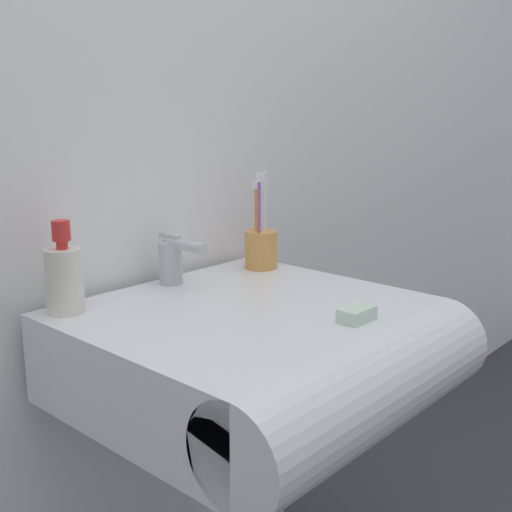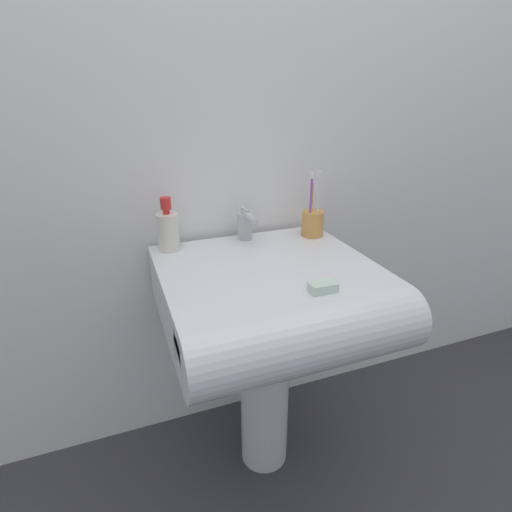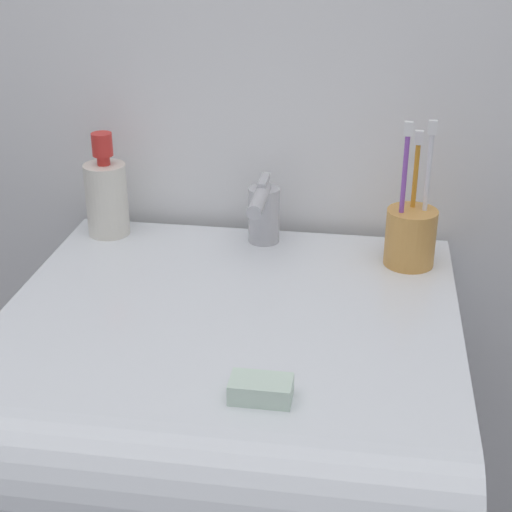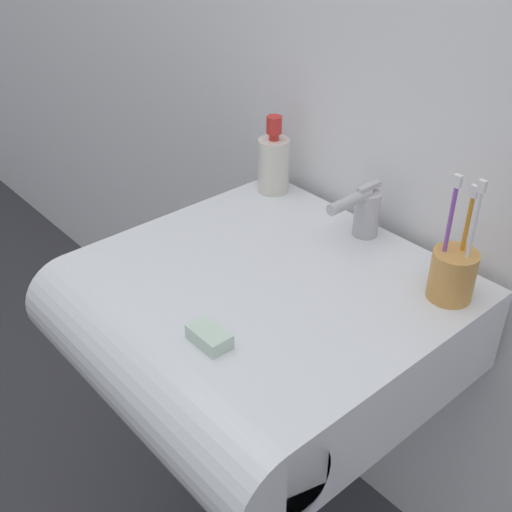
{
  "view_description": "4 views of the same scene",
  "coord_description": "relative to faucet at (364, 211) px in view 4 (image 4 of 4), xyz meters",
  "views": [
    {
      "loc": [
        -0.82,
        -0.78,
        1.11
      ],
      "look_at": [
        0.03,
        -0.0,
        0.84
      ],
      "focal_mm": 45.0,
      "sensor_mm": 36.0,
      "label": 1
    },
    {
      "loc": [
        -0.39,
        -0.96,
        1.22
      ],
      "look_at": [
        -0.03,
        0.01,
        0.77
      ],
      "focal_mm": 28.0,
      "sensor_mm": 36.0,
      "label": 2
    },
    {
      "loc": [
        0.17,
        -0.9,
        1.26
      ],
      "look_at": [
        0.03,
        0.0,
        0.82
      ],
      "focal_mm": 55.0,
      "sensor_mm": 36.0,
      "label": 3
    },
    {
      "loc": [
        0.67,
        -0.64,
        1.38
      ],
      "look_at": [
        -0.03,
        -0.02,
        0.78
      ],
      "focal_mm": 45.0,
      "sensor_mm": 36.0,
      "label": 4
    }
  ],
  "objects": [
    {
      "name": "sink_basin",
      "position": [
        -0.01,
        -0.27,
        -0.14
      ],
      "size": [
        0.6,
        0.6,
        0.17
      ],
      "color": "white",
      "rests_on": "sink_pedestal"
    },
    {
      "name": "toothbrush_cup",
      "position": [
        0.22,
        -0.04,
        -0.01
      ],
      "size": [
        0.07,
        0.07,
        0.22
      ],
      "color": "#D19347",
      "rests_on": "sink_basin"
    },
    {
      "name": "sink_pedestal",
      "position": [
        -0.01,
        -0.21,
        -0.51
      ],
      "size": [
        0.16,
        0.16,
        0.58
      ],
      "primitive_type": "cylinder",
      "color": "white",
      "rests_on": "ground"
    },
    {
      "name": "soap_bottle",
      "position": [
        -0.25,
        0.0,
        0.01
      ],
      "size": [
        0.07,
        0.07,
        0.17
      ],
      "color": "silver",
      "rests_on": "sink_basin"
    },
    {
      "name": "bar_soap",
      "position": [
        0.06,
        -0.41,
        -0.04
      ],
      "size": [
        0.07,
        0.04,
        0.02
      ],
      "primitive_type": "cube",
      "color": "silver",
      "rests_on": "sink_basin"
    },
    {
      "name": "faucet",
      "position": [
        0.0,
        0.0,
        0.0
      ],
      "size": [
        0.05,
        0.13,
        0.1
      ],
      "color": "#B7B7BC",
      "rests_on": "sink_basin"
    }
  ]
}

